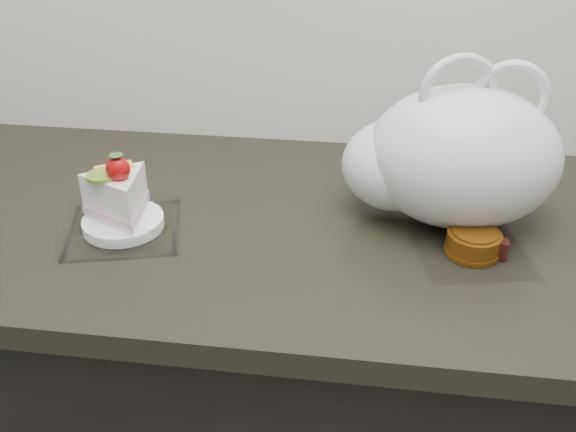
% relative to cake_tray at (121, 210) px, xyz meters
% --- Properties ---
extents(counter, '(2.04, 0.64, 0.90)m').
position_rel_cake_tray_xyz_m(counter, '(0.37, 0.07, -0.48)').
color(counter, black).
rests_on(counter, ground).
extents(cake_tray, '(0.21, 0.21, 0.14)m').
position_rel_cake_tray_xyz_m(cake_tray, '(0.00, 0.00, 0.00)').
color(cake_tray, white).
rests_on(cake_tray, counter).
extents(mooncake_wrap, '(0.19, 0.18, 0.04)m').
position_rel_cake_tray_xyz_m(mooncake_wrap, '(0.54, 0.01, -0.02)').
color(mooncake_wrap, white).
rests_on(mooncake_wrap, counter).
extents(plastic_bag, '(0.36, 0.26, 0.27)m').
position_rel_cake_tray_xyz_m(plastic_bag, '(0.50, 0.11, 0.07)').
color(plastic_bag, silver).
rests_on(plastic_bag, counter).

